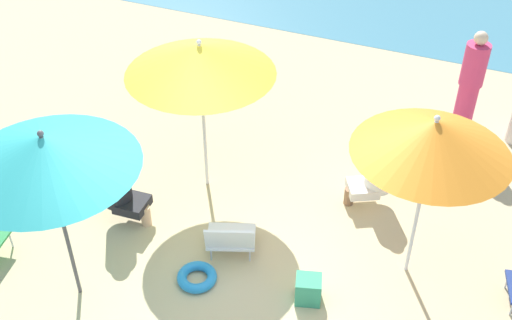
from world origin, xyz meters
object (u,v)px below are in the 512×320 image
Objects in this scene: beach_bag at (308,289)px; umbrella_yellow at (200,59)px; umbrella_teal at (45,152)px; beach_chair_c at (230,238)px; person_d at (119,187)px; swim_ring at (197,277)px; person_a at (375,175)px; umbrella_orange at (433,137)px; person_c at (470,85)px.

umbrella_yellow is at bearing 144.35° from beach_bag.
beach_chair_c is (1.26, 1.08, -1.57)m from umbrella_teal.
umbrella_teal is 2.18m from umbrella_yellow.
swim_ring is at bearing -27.33° from person_d.
swim_ring is 1.43× the size of beach_bag.
umbrella_teal reaches higher than swim_ring.
person_a reaches higher than swim_ring.
umbrella_yellow is 6.69× the size of beach_bag.
person_a is 3.02m from person_d.
umbrella_orange is at bearing 26.93° from swim_ring.
umbrella_yellow reaches higher than person_c.
person_c is at bearing -140.23° from person_a.
person_d is (-2.65, -1.44, 0.07)m from person_a.
umbrella_teal is at bearing -159.77° from beach_bag.
umbrella_orange is 2.45m from beach_chair_c.
beach_bag is (0.99, -0.25, -0.13)m from beach_chair_c.
beach_chair_c is 1.45m from person_d.
beach_bag is at bearing -35.65° from umbrella_yellow.
person_d is 3.24× the size of beach_bag.
person_d is (-3.41, -3.37, -0.28)m from person_c.
beach_bag is at bearing -136.43° from umbrella_orange.
swim_ring is at bearing 137.21° from beach_chair_c.
umbrella_teal is 5.66m from person_c.
person_c is (2.79, 2.39, -1.01)m from umbrella_yellow.
person_c is 5.17× the size of beach_bag.
umbrella_teal is 2.95m from beach_bag.
person_d is at bearing 156.76° from swim_ring.
umbrella_teal is at bearing 17.72° from person_a.
umbrella_orange is 0.98× the size of umbrella_teal.
person_a is 0.90× the size of person_d.
beach_chair_c is at bearing 165.96° from beach_bag.
swim_ring is at bearing 29.62° from umbrella_teal.
person_d is (-1.43, 0.07, 0.22)m from beach_chair_c.
umbrella_orange is 3.56m from person_d.
umbrella_yellow reaches higher than umbrella_orange.
beach_bag is at bearing 20.23° from umbrella_teal.
umbrella_yellow is at bearing -15.61° from person_a.
umbrella_teal is at bearing -85.85° from person_d.
swim_ring is (-1.40, -1.98, -0.38)m from person_a.
beach_chair_c reaches higher than beach_bag.
umbrella_teal is at bearing -152.13° from umbrella_orange.
person_a is (2.03, 0.46, -1.36)m from umbrella_yellow.
beach_chair_c is at bearing 22.62° from person_a.
beach_chair_c is (-1.85, -0.57, -1.50)m from umbrella_orange.
swim_ring is (-2.17, -3.90, -0.73)m from person_c.
umbrella_orange is 2.02m from beach_bag.
person_d is 1.43m from swim_ring.
umbrella_orange is at bearing -94.00° from beach_chair_c.
umbrella_orange is at bearing 27.87° from umbrella_teal.
swim_ring is (1.08, 0.61, -1.80)m from umbrella_teal.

